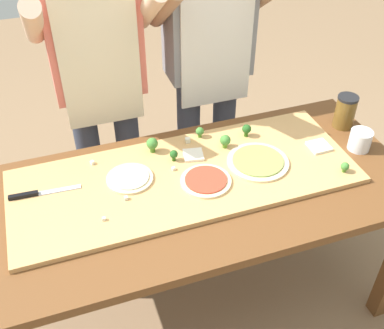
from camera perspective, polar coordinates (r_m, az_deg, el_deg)
The scene contains 24 objects.
ground_plane at distance 2.46m, azimuth 0.72°, elevation -15.85°, with size 8.00×8.00×0.00m, color #896B4C.
prep_table at distance 1.95m, azimuth 0.88°, elevation -4.74°, with size 1.73×0.80×0.76m.
cutting_board at distance 1.92m, azimuth -0.83°, elevation -1.50°, with size 1.39×0.53×0.02m, color tan.
chefs_knife at distance 1.91m, azimuth -18.39°, elevation -3.36°, with size 0.27×0.03×0.02m.
pizza_whole_pesto_green at distance 1.98m, azimuth 7.93°, elevation 0.36°, with size 0.26×0.26×0.02m.
pizza_whole_cheese_artichoke at distance 1.90m, azimuth -7.51°, elevation -1.63°, with size 0.19×0.19×0.02m.
pizza_whole_tomato_red at distance 1.87m, azimuth 1.68°, elevation -1.94°, with size 0.20×0.20×0.02m.
pizza_slice_far_left at distance 2.00m, azimuth 0.16°, elevation 1.15°, with size 0.08×0.08×0.01m, color silver.
pizza_slice_near_left at distance 2.12m, azimuth 15.04°, elevation 2.13°, with size 0.09×0.09×0.01m, color silver.
broccoli_floret_front_right at distance 2.10m, azimuth 0.95°, elevation 3.98°, with size 0.04×0.04×0.05m.
broccoli_floret_back_right at distance 1.96m, azimuth -2.21°, elevation 1.20°, with size 0.03×0.03×0.05m.
broccoli_floret_center_left at distance 2.01m, azimuth -4.81°, elevation 2.47°, with size 0.05×0.05×0.07m.
broccoli_floret_back_mid at distance 2.11m, azimuth 6.58°, elevation 4.21°, with size 0.04×0.04×0.06m.
broccoli_floret_back_left at distance 2.01m, azimuth 17.92°, elevation -0.25°, with size 0.03×0.03×0.04m.
broccoli_floret_front_left at distance 2.04m, azimuth 4.01°, elevation 2.89°, with size 0.05×0.05×0.06m.
cheese_crumble_a at distance 1.75m, azimuth -10.55°, elevation -6.46°, with size 0.01×0.01×0.01m, color silver.
cheese_crumble_b at distance 1.93m, azimuth -2.24°, elevation -0.51°, with size 0.01×0.01×0.01m, color silver.
cheese_crumble_c at distance 2.08m, azimuth -0.52°, elevation 2.95°, with size 0.02×0.02×0.02m, color silver.
cheese_crumble_d at distance 2.00m, azimuth -11.91°, elevation 0.23°, with size 0.01×0.01×0.01m, color silver.
cheese_crumble_e at distance 1.81m, azimuth -7.91°, elevation -4.08°, with size 0.01×0.01×0.01m, color silver.
flour_cup at distance 2.18m, azimuth 19.55°, elevation 2.67°, with size 0.10×0.10×0.09m.
sauce_jar at distance 2.29m, azimuth 17.95°, elevation 6.08°, with size 0.09×0.09×0.16m.
cook_left at distance 2.20m, azimuth -11.19°, elevation 10.88°, with size 0.54×0.39×1.67m.
cook_right at distance 2.31m, azimuth 2.02°, elevation 13.10°, with size 0.54×0.39×1.67m.
Camera 1 is at (-0.49, -1.32, 2.02)m, focal length 44.33 mm.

